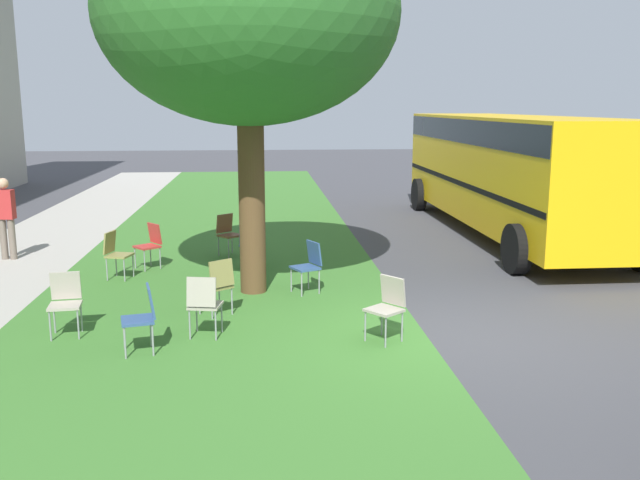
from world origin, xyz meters
The scene contains 15 objects.
ground centered at (0.00, 0.00, 0.00)m, with size 80.00×80.00×0.00m, color #424247.
grass_verge centered at (0.00, 3.20, 0.00)m, with size 48.00×6.00×0.01m, color #3D752D.
street_tree centered at (2.47, 2.61, 4.57)m, with size 4.84×4.84×6.38m.
chair_0 centered at (4.33, 2.68, 0.52)m, with size 0.47×0.46×0.88m.
chair_1 centered at (3.58, 5.13, 0.52)m, with size 0.51×0.52×0.88m.
chair_2 centered at (4.35, 4.62, 0.52)m, with size 0.58×0.59×0.88m.
chair_3 centered at (5.39, 3.16, 0.52)m, with size 0.59×0.59×0.88m.
chair_4 centered at (1.14, 3.13, 0.52)m, with size 0.58×0.58×0.88m.
chair_5 centered at (-0.17, 0.78, 0.52)m, with size 0.58×0.59×0.88m.
chair_6 centered at (0.44, 5.17, 0.52)m, with size 0.47×0.47×0.88m.
chair_7 centered at (-0.35, 3.99, 0.52)m, with size 0.50×0.50×0.88m.
chair_8 centered at (0.15, 3.26, 0.52)m, with size 0.49×0.49×0.88m.
chair_9 centered at (2.32, 1.67, 0.52)m, with size 0.55×0.56×0.88m.
school_bus centered at (7.29, -3.59, 1.76)m, with size 10.40×2.80×2.88m.
pedestrian_0 centered at (5.41, 7.67, 0.93)m, with size 0.24×0.38×1.69m.
Camera 1 is at (-8.89, 2.46, 3.14)m, focal length 38.25 mm.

